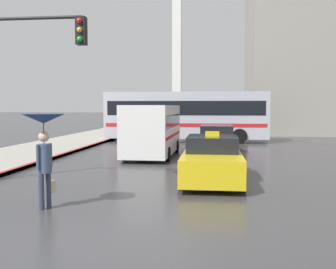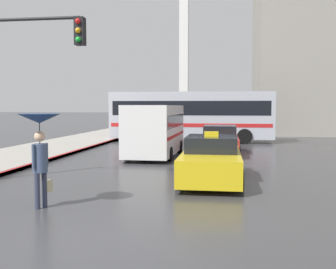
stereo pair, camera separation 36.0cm
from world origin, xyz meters
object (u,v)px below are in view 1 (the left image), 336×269
taxi (212,160)px  sedan_red (216,141)px  ambulance_van (153,128)px  monument_cross (177,12)px  pedestrian_with_umbrella (44,135)px  traffic_light (13,62)px  city_bus (186,114)px

taxi → sedan_red: size_ratio=1.04×
ambulance_van → monument_cross: size_ratio=0.26×
ambulance_van → pedestrian_with_umbrella: 9.93m
taxi → pedestrian_with_umbrella: (-3.82, -3.95, 1.05)m
pedestrian_with_umbrella → taxi: bearing=-24.0°
traffic_light → taxi: bearing=12.9°
traffic_light → monument_cross: bearing=86.0°
taxi → pedestrian_with_umbrella: pedestrian_with_umbrella is taller
sedan_red → ambulance_van: size_ratio=0.77×
city_bus → traffic_light: size_ratio=2.05×
city_bus → monument_cross: monument_cross is taller
city_bus → pedestrian_with_umbrella: bearing=173.4°
pedestrian_with_umbrella → traffic_light: bearing=59.0°
ambulance_van → monument_cross: bearing=-86.5°
taxi → ambulance_van: (-2.86, 5.93, 0.68)m
city_bus → pedestrian_with_umbrella: size_ratio=4.90×
sedan_red → traffic_light: (-6.09, -8.54, 3.04)m
pedestrian_with_umbrella → monument_cross: 33.80m
taxi → traffic_light: 6.78m
sedan_red → city_bus: city_bus is taller
ambulance_van → monument_cross: 24.75m
traffic_light → pedestrian_with_umbrella: bearing=-51.1°
pedestrian_with_umbrella → traffic_light: (-2.09, 2.59, 1.98)m
sedan_red → traffic_light: size_ratio=0.82×
ambulance_van → city_bus: bearing=-96.2°
taxi → city_bus: city_bus is taller
monument_cross → traffic_light: bearing=-94.0°
pedestrian_with_umbrella → monument_cross: (0.00, 32.19, 10.32)m
taxi → traffic_light: traffic_light is taller
sedan_red → city_bus: 7.20m
sedan_red → city_bus: bearing=-73.5°
taxi → sedan_red: bearing=-91.4°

